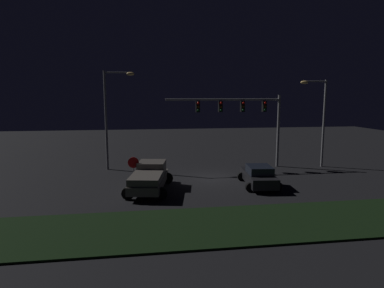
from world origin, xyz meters
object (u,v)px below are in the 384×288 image
car_sedan (259,176)px  street_lamp_right (319,112)px  pickup_truck (150,176)px  street_lamp_left (112,108)px  traffic_signal_gantry (243,112)px  stop_sign (133,167)px

car_sedan → street_lamp_right: street_lamp_right is taller
pickup_truck → street_lamp_left: 8.83m
pickup_truck → street_lamp_right: 16.67m
street_lamp_left → street_lamp_right: bearing=-5.0°
traffic_signal_gantry → street_lamp_left: 11.45m
pickup_truck → traffic_signal_gantry: traffic_signal_gantry is taller
pickup_truck → car_sedan: pickup_truck is taller
pickup_truck → street_lamp_left: size_ratio=0.66×
traffic_signal_gantry → car_sedan: bearing=-95.9°
traffic_signal_gantry → street_lamp_left: bearing=175.2°
car_sedan → stop_sign: 8.87m
traffic_signal_gantry → stop_sign: (-9.45, -5.55, -3.47)m
car_sedan → street_lamp_left: 13.72m
car_sedan → traffic_signal_gantry: 7.55m
street_lamp_left → street_lamp_right: 18.36m
car_sedan → stop_sign: size_ratio=2.05×
pickup_truck → car_sedan: 7.73m
street_lamp_left → traffic_signal_gantry: bearing=-4.8°
car_sedan → traffic_signal_gantry: bearing=-0.0°
pickup_truck → stop_sign: stop_sign is taller
pickup_truck → traffic_signal_gantry: bearing=-43.6°
pickup_truck → stop_sign: bearing=73.8°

